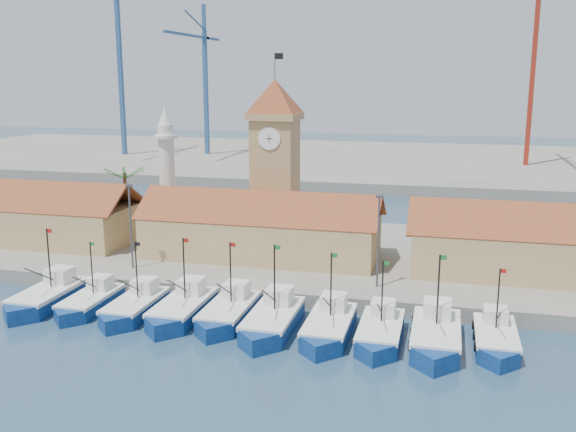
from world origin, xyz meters
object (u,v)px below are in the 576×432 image
(boat_0, at_px, (46,298))
(boat_5, at_px, (272,322))
(minaret, at_px, (167,170))
(clock_tower, at_px, (275,158))

(boat_0, relative_size, boat_5, 0.99)
(boat_0, height_order, boat_5, boat_5)
(boat_0, relative_size, minaret, 0.64)
(clock_tower, height_order, minaret, clock_tower)
(boat_5, bearing_deg, minaret, 129.28)
(boat_0, xyz_separation_m, boat_5, (22.51, -0.69, 0.00))
(boat_0, distance_m, boat_5, 22.52)
(boat_0, xyz_separation_m, clock_tower, (16.41, 23.11, 11.15))
(boat_0, distance_m, minaret, 26.69)
(boat_5, bearing_deg, boat_0, 178.24)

